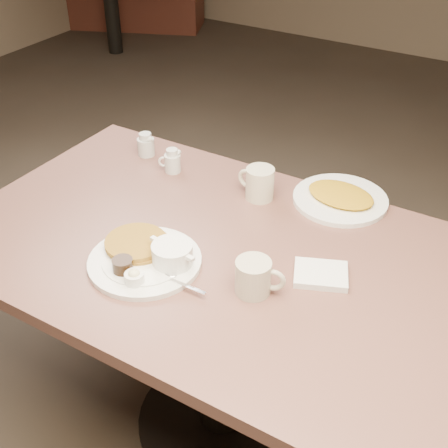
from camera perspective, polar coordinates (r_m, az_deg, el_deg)
The scene contains 9 objects.
room at distance 1.33m, azimuth -0.48°, elevation 20.50°, with size 7.04×8.04×2.84m.
diner_table at distance 1.73m, azimuth -0.34°, elevation -6.86°, with size 1.50×0.90×0.75m.
main_plate at distance 1.57m, azimuth -7.22°, elevation -3.06°, with size 0.38×0.34×0.07m.
coffee_mug_near at distance 1.46m, azimuth 2.93°, elevation -5.04°, with size 0.13×0.11×0.09m.
napkin at distance 1.54m, azimuth 9.22°, elevation -4.78°, with size 0.17×0.15×0.02m.
coffee_mug_far at distance 1.81m, azimuth 3.36°, elevation 3.91°, with size 0.13×0.09×0.10m.
creamer_left at distance 1.96m, azimuth -4.97°, elevation 5.98°, with size 0.07×0.06×0.08m.
creamer_right at distance 2.07m, azimuth -7.48°, elevation 7.49°, with size 0.08×0.07×0.08m.
hash_plate at distance 1.84m, azimuth 11.05°, elevation 2.48°, with size 0.32×0.32×0.04m.
Camera 1 is at (0.67, -1.10, 1.73)m, focal length 47.90 mm.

